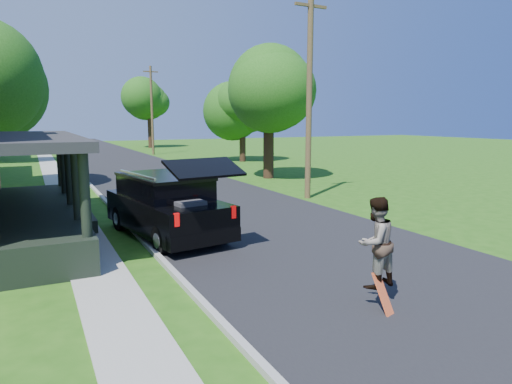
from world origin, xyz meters
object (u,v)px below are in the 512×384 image
black_suv (167,205)px  utility_pole_near (309,95)px  tree_right_near (268,84)px  skateboarder (376,242)px

black_suv → utility_pole_near: 9.42m
black_suv → tree_right_near: size_ratio=0.66×
black_suv → utility_pole_near: utility_pole_near is taller
tree_right_near → utility_pole_near: (-1.70, -7.20, -1.01)m
black_suv → tree_right_near: bearing=41.2°
black_suv → utility_pole_near: size_ratio=0.63×
black_suv → utility_pole_near: bearing=18.6°
tree_right_near → utility_pole_near: utility_pole_near is taller
black_suv → tree_right_near: (9.40, 11.18, 4.72)m
black_suv → skateboarder: (2.20, -6.97, 0.27)m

